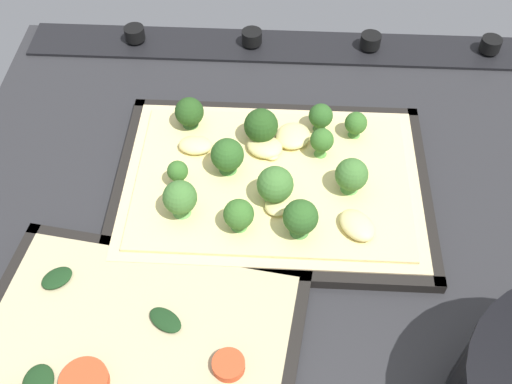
{
  "coord_description": "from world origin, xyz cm",
  "views": [
    {
      "loc": [
        4.09,
        38.68,
        53.47
      ],
      "look_at": [
        6.07,
        -0.66,
        5.01
      ],
      "focal_mm": 42.77,
      "sensor_mm": 36.0,
      "label": 1
    }
  ],
  "objects_px": {
    "baking_tray_front": "(272,187)",
    "baking_tray_back": "(128,371)",
    "veggie_pizza_back": "(127,371)",
    "broccoli_pizza": "(270,175)"
  },
  "relations": [
    {
      "from": "baking_tray_front",
      "to": "baking_tray_back",
      "type": "relative_size",
      "value": 1.05
    },
    {
      "from": "baking_tray_back",
      "to": "veggie_pizza_back",
      "type": "height_order",
      "value": "veggie_pizza_back"
    },
    {
      "from": "broccoli_pizza",
      "to": "veggie_pizza_back",
      "type": "relative_size",
      "value": 1.06
    },
    {
      "from": "broccoli_pizza",
      "to": "baking_tray_back",
      "type": "relative_size",
      "value": 0.98
    },
    {
      "from": "baking_tray_front",
      "to": "veggie_pizza_back",
      "type": "height_order",
      "value": "veggie_pizza_back"
    },
    {
      "from": "baking_tray_front",
      "to": "broccoli_pizza",
      "type": "distance_m",
      "value": 0.02
    },
    {
      "from": "baking_tray_front",
      "to": "broccoli_pizza",
      "type": "bearing_deg",
      "value": -24.53
    },
    {
      "from": "baking_tray_front",
      "to": "veggie_pizza_back",
      "type": "distance_m",
      "value": 0.26
    },
    {
      "from": "baking_tray_back",
      "to": "veggie_pizza_back",
      "type": "xyz_separation_m",
      "value": [
        -0.0,
        0.0,
        0.01
      ]
    },
    {
      "from": "veggie_pizza_back",
      "to": "baking_tray_front",
      "type": "bearing_deg",
      "value": -118.26
    }
  ]
}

